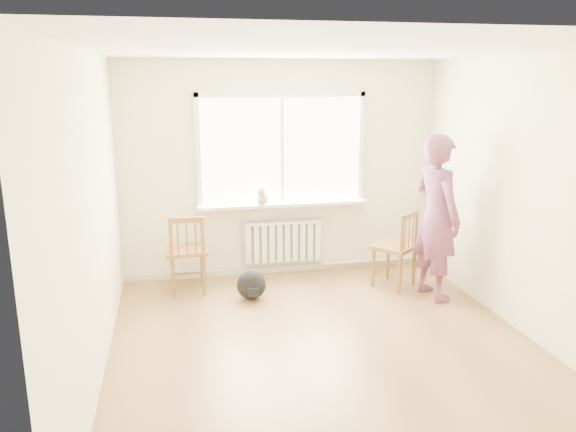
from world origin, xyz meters
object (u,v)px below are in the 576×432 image
person (437,218)px  chair_left (187,254)px  chair_right (398,249)px  backpack (251,285)px  cat (262,197)px

person → chair_left: bearing=63.7°
chair_right → person: size_ratio=0.50×
chair_right → backpack: 1.81m
cat → backpack: (-0.24, -0.67, -0.89)m
chair_right → person: person is taller
chair_left → person: size_ratio=0.50×
chair_left → cat: bearing=-162.2°
chair_right → chair_left: bearing=-46.9°
backpack → chair_left: bearing=153.1°
person → chair_right: bearing=25.7°
chair_right → cat: cat is taller
cat → backpack: size_ratio=1.15×
person → backpack: (-2.07, 0.34, -0.77)m
person → cat: person is taller
chair_left → backpack: (0.70, -0.36, -0.31)m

